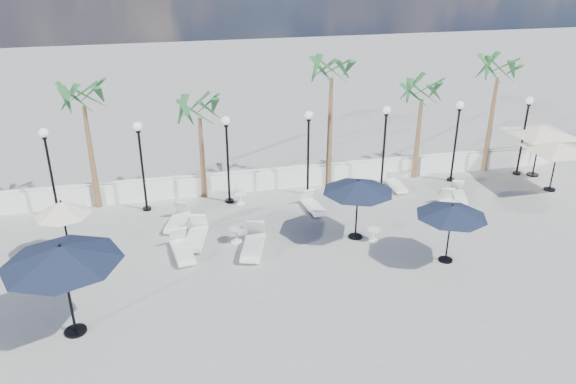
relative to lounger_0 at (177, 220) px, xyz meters
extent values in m
plane|color=gray|center=(5.81, -4.75, -0.23)|extent=(100.00, 100.00, 0.00)
cube|color=white|center=(5.81, 2.75, 0.22)|extent=(26.00, 0.30, 0.90)
cube|color=white|center=(5.81, 2.75, 0.74)|extent=(26.00, 0.12, 0.08)
cylinder|color=black|center=(-4.69, 1.75, -0.18)|extent=(0.36, 0.36, 0.10)
cylinder|color=black|center=(-4.69, 1.75, 1.52)|extent=(0.10, 0.10, 3.50)
cylinder|color=black|center=(-4.69, 1.75, 3.22)|extent=(0.18, 0.18, 0.10)
sphere|color=white|center=(-4.69, 1.75, 3.43)|extent=(0.36, 0.36, 0.36)
cylinder|color=black|center=(-1.19, 1.75, -0.18)|extent=(0.36, 0.36, 0.10)
cylinder|color=black|center=(-1.19, 1.75, 1.52)|extent=(0.10, 0.10, 3.50)
cylinder|color=black|center=(-1.19, 1.75, 3.22)|extent=(0.18, 0.18, 0.10)
sphere|color=white|center=(-1.19, 1.75, 3.43)|extent=(0.36, 0.36, 0.36)
cylinder|color=black|center=(2.31, 1.75, -0.18)|extent=(0.36, 0.36, 0.10)
cylinder|color=black|center=(2.31, 1.75, 1.52)|extent=(0.10, 0.10, 3.50)
cylinder|color=black|center=(2.31, 1.75, 3.22)|extent=(0.18, 0.18, 0.10)
sphere|color=white|center=(2.31, 1.75, 3.43)|extent=(0.36, 0.36, 0.36)
cylinder|color=black|center=(5.81, 1.75, -0.18)|extent=(0.36, 0.36, 0.10)
cylinder|color=black|center=(5.81, 1.75, 1.52)|extent=(0.10, 0.10, 3.50)
cylinder|color=black|center=(5.81, 1.75, 3.22)|extent=(0.18, 0.18, 0.10)
sphere|color=white|center=(5.81, 1.75, 3.43)|extent=(0.36, 0.36, 0.36)
cylinder|color=black|center=(9.31, 1.75, -0.18)|extent=(0.36, 0.36, 0.10)
cylinder|color=black|center=(9.31, 1.75, 1.52)|extent=(0.10, 0.10, 3.50)
cylinder|color=black|center=(9.31, 1.75, 3.22)|extent=(0.18, 0.18, 0.10)
sphere|color=white|center=(9.31, 1.75, 3.43)|extent=(0.36, 0.36, 0.36)
cylinder|color=black|center=(12.81, 1.75, -0.18)|extent=(0.36, 0.36, 0.10)
cylinder|color=black|center=(12.81, 1.75, 1.52)|extent=(0.10, 0.10, 3.50)
cylinder|color=black|center=(12.81, 1.75, 3.22)|extent=(0.18, 0.18, 0.10)
sphere|color=white|center=(12.81, 1.75, 3.43)|extent=(0.36, 0.36, 0.36)
cylinder|color=black|center=(16.31, 1.75, -0.18)|extent=(0.36, 0.36, 0.10)
cylinder|color=black|center=(16.31, 1.75, 1.52)|extent=(0.10, 0.10, 3.50)
cylinder|color=black|center=(16.31, 1.75, 3.22)|extent=(0.18, 0.18, 0.10)
sphere|color=white|center=(16.31, 1.75, 3.43)|extent=(0.36, 0.36, 0.36)
cone|color=brown|center=(-3.19, 2.55, 1.97)|extent=(0.28, 0.28, 4.40)
cone|color=brown|center=(1.31, 2.55, 1.57)|extent=(0.28, 0.28, 3.60)
cone|color=brown|center=(7.01, 2.55, 2.27)|extent=(0.28, 0.28, 5.00)
cone|color=brown|center=(11.31, 2.55, 1.67)|extent=(0.28, 0.28, 3.80)
cone|color=brown|center=(15.01, 2.55, 2.07)|extent=(0.28, 0.28, 4.60)
cube|color=silver|center=(-0.01, -0.02, -0.09)|extent=(1.14, 1.89, 0.10)
cube|color=silver|center=(-0.08, -0.25, 0.02)|extent=(0.92, 1.33, 0.10)
cube|color=silver|center=(0.22, 0.67, 0.27)|extent=(0.67, 0.58, 0.56)
cube|color=silver|center=(0.61, -1.55, -0.07)|extent=(1.12, 2.09, 0.11)
cube|color=silver|center=(0.55, -1.81, 0.05)|extent=(0.92, 1.45, 0.11)
cube|color=silver|center=(0.80, -0.77, 0.33)|extent=(0.72, 0.61, 0.62)
cube|color=silver|center=(5.63, 0.13, -0.10)|extent=(0.72, 1.70, 0.09)
cube|color=silver|center=(5.66, -0.09, 0.00)|extent=(0.63, 1.16, 0.09)
cube|color=silver|center=(5.56, 0.80, 0.23)|extent=(0.56, 0.44, 0.52)
cube|color=silver|center=(0.06, -2.42, -0.08)|extent=(0.87, 1.96, 0.10)
cube|color=silver|center=(0.10, -2.67, 0.04)|extent=(0.75, 1.35, 0.10)
cube|color=silver|center=(-0.03, -1.66, 0.30)|extent=(0.65, 0.52, 0.59)
cube|color=silver|center=(2.59, -2.68, -0.06)|extent=(1.29, 2.22, 0.11)
cube|color=silver|center=(2.51, -2.95, 0.06)|extent=(1.04, 1.55, 0.11)
cube|color=silver|center=(2.84, -1.86, 0.36)|extent=(0.78, 0.67, 0.66)
cube|color=silver|center=(11.22, -1.20, -0.09)|extent=(0.99, 1.89, 0.10)
cube|color=silver|center=(11.17, -1.44, 0.02)|extent=(0.82, 1.31, 0.10)
cube|color=silver|center=(11.39, -0.49, 0.27)|extent=(0.64, 0.54, 0.56)
cube|color=silver|center=(9.92, 1.45, -0.10)|extent=(0.56, 1.61, 0.09)
cube|color=silver|center=(9.92, 1.23, -0.01)|extent=(0.52, 1.09, 0.09)
cube|color=silver|center=(9.94, 2.10, 0.22)|extent=(0.51, 0.39, 0.50)
cube|color=silver|center=(12.12, -0.28, -0.10)|extent=(1.07, 1.70, 0.09)
cube|color=silver|center=(12.05, -0.48, 0.00)|extent=(0.85, 1.19, 0.09)
cube|color=silver|center=(12.35, 0.34, 0.22)|extent=(0.61, 0.53, 0.50)
cylinder|color=silver|center=(2.10, -1.87, -0.21)|extent=(0.45, 0.45, 0.03)
cylinder|color=silver|center=(2.10, -1.87, 0.04)|extent=(0.07, 0.07, 0.54)
cylinder|color=silver|center=(2.10, -1.87, 0.32)|extent=(0.58, 0.58, 0.03)
cylinder|color=silver|center=(2.76, 1.45, -0.22)|extent=(0.37, 0.37, 0.03)
cylinder|color=silver|center=(2.76, 1.45, -0.01)|extent=(0.06, 0.06, 0.44)
cylinder|color=silver|center=(2.76, 1.45, 0.22)|extent=(0.48, 0.48, 0.03)
cylinder|color=silver|center=(7.15, -2.92, -0.22)|extent=(0.38, 0.38, 0.03)
cylinder|color=silver|center=(7.15, -2.92, 0.00)|extent=(0.06, 0.06, 0.46)
cylinder|color=silver|center=(7.15, -2.92, 0.24)|extent=(0.50, 0.50, 0.03)
cylinder|color=black|center=(-3.21, -6.09, -0.20)|extent=(0.64, 0.64, 0.07)
cylinder|color=black|center=(-3.21, -6.09, 1.17)|extent=(0.08, 0.08, 2.80)
cone|color=black|center=(-3.21, -6.09, 2.36)|extent=(3.31, 3.31, 0.51)
sphere|color=black|center=(-3.21, -6.09, 2.65)|extent=(0.09, 0.09, 0.09)
cylinder|color=black|center=(6.57, -2.51, -0.20)|extent=(0.54, 0.54, 0.06)
cylinder|color=black|center=(6.57, -2.51, 0.92)|extent=(0.07, 0.07, 2.30)
cone|color=black|center=(6.57, -2.51, 1.90)|extent=(2.68, 2.68, 0.43)
sphere|color=black|center=(6.57, -2.51, 2.13)|extent=(0.08, 0.08, 0.08)
cylinder|color=black|center=(9.12, -4.86, -0.20)|extent=(0.49, 0.49, 0.05)
cylinder|color=black|center=(9.12, -4.86, 0.83)|extent=(0.06, 0.06, 2.12)
cone|color=black|center=(9.12, -4.86, 1.73)|extent=(2.47, 2.47, 0.40)
sphere|color=black|center=(9.12, -4.86, 1.95)|extent=(0.07, 0.07, 0.07)
cylinder|color=black|center=(16.66, -0.29, -0.20)|extent=(0.50, 0.50, 0.06)
cylinder|color=black|center=(16.66, -0.29, 0.88)|extent=(0.07, 0.07, 2.23)
pyramid|color=beige|center=(16.66, -0.29, 2.02)|extent=(4.94, 4.94, 0.34)
cylinder|color=black|center=(17.00, 1.45, -0.20)|extent=(0.56, 0.56, 0.07)
cylinder|color=black|center=(17.00, 1.45, 0.99)|extent=(0.08, 0.08, 2.44)
pyramid|color=beige|center=(17.00, 1.45, 2.24)|extent=(5.31, 5.31, 0.38)
cylinder|color=black|center=(-3.82, -1.83, -0.20)|extent=(0.59, 0.59, 0.06)
cylinder|color=black|center=(-3.82, -1.83, 0.88)|extent=(0.07, 0.07, 2.22)
cone|color=beige|center=(-3.82, -1.83, 1.80)|extent=(1.91, 1.91, 0.48)
sphere|color=black|center=(-3.82, -1.83, 2.07)|extent=(0.08, 0.08, 0.08)
camera|label=1|loc=(-0.19, -20.31, 10.12)|focal=35.00mm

